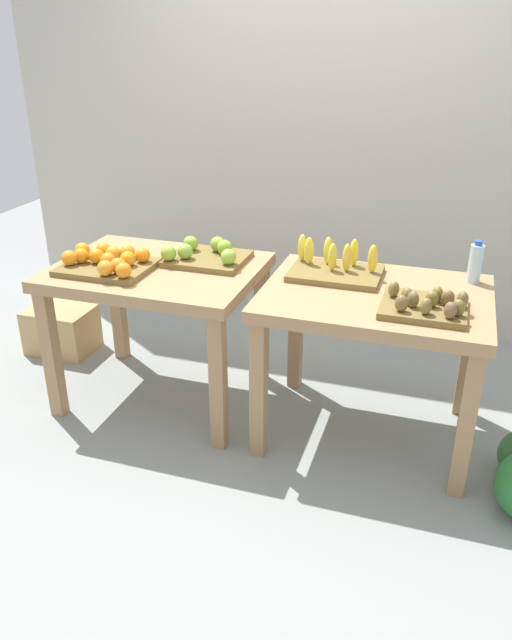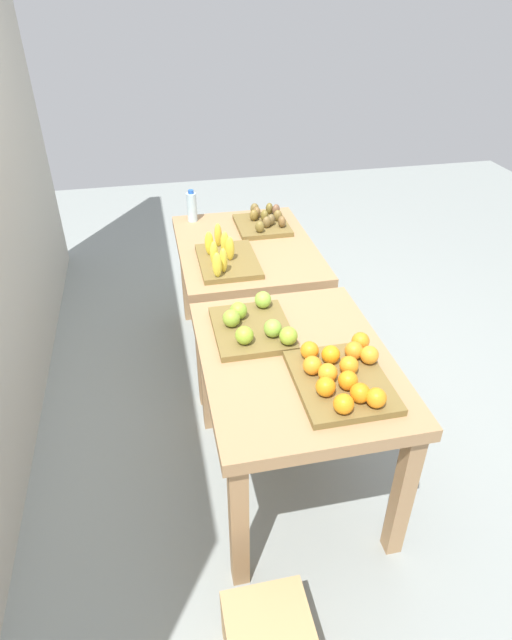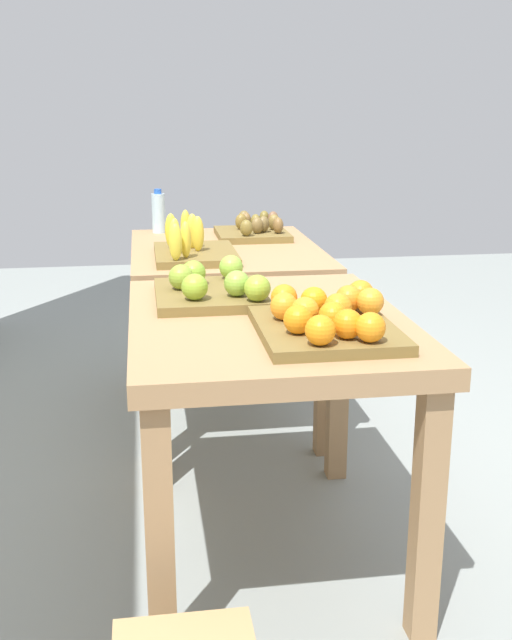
% 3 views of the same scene
% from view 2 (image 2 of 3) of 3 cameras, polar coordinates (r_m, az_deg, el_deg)
% --- Properties ---
extents(ground_plane, '(8.00, 8.00, 0.00)m').
position_cam_2_polar(ground_plane, '(3.16, 1.02, -9.00)').
color(ground_plane, gray).
extents(display_table_left, '(1.04, 0.80, 0.77)m').
position_cam_2_polar(display_table_left, '(2.32, 4.26, -6.23)').
color(display_table_left, '#A67E54').
rests_on(display_table_left, ground_plane).
extents(display_table_right, '(1.04, 0.80, 0.77)m').
position_cam_2_polar(display_table_right, '(3.23, -1.07, 6.34)').
color(display_table_right, '#A67E54').
rests_on(display_table_right, ground_plane).
extents(orange_bin, '(0.45, 0.38, 0.11)m').
position_cam_2_polar(orange_bin, '(2.11, 9.30, -5.89)').
color(orange_bin, brown).
rests_on(orange_bin, display_table_left).
extents(apple_bin, '(0.42, 0.35, 0.11)m').
position_cam_2_polar(apple_bin, '(2.37, -0.26, -0.60)').
color(apple_bin, brown).
rests_on(apple_bin, display_table_left).
extents(banana_crate, '(0.44, 0.32, 0.17)m').
position_cam_2_polar(banana_crate, '(2.94, -3.34, 6.77)').
color(banana_crate, brown).
rests_on(banana_crate, display_table_right).
extents(kiwi_bin, '(0.36, 0.32, 0.10)m').
position_cam_2_polar(kiwi_bin, '(3.40, 0.85, 10.58)').
color(kiwi_bin, brown).
rests_on(kiwi_bin, display_table_right).
extents(water_bottle, '(0.06, 0.06, 0.21)m').
position_cam_2_polar(water_bottle, '(3.49, -6.94, 12.05)').
color(water_bottle, silver).
rests_on(water_bottle, display_table_right).
extents(watermelon_pile, '(0.63, 0.63, 0.48)m').
position_cam_2_polar(watermelon_pile, '(4.25, 0.27, 6.11)').
color(watermelon_pile, '#326D3C').
rests_on(watermelon_pile, ground_plane).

